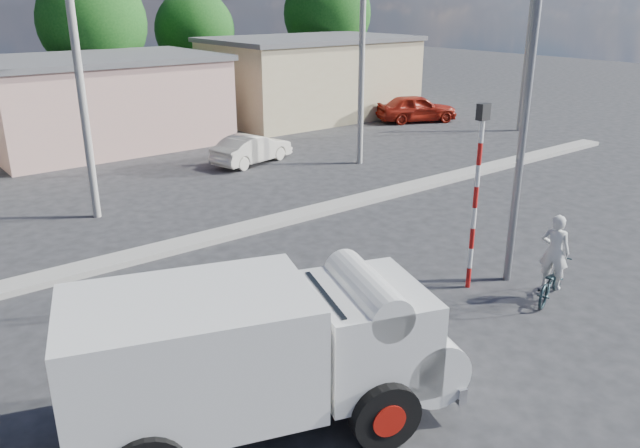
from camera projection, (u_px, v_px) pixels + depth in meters
ground_plane at (421, 359)px, 11.91m from camera, size 120.00×120.00×0.00m
median at (216, 236)px, 17.82m from camera, size 40.00×0.80×0.16m
truck at (267, 351)px, 9.62m from camera, size 6.37×3.96×2.48m
bicycle at (551, 281)px, 14.13m from camera, size 1.83×1.12×0.91m
cyclist at (553, 264)px, 13.99m from camera, size 0.60×0.73×1.74m
car_cream at (252, 149)px, 25.79m from camera, size 3.88×2.15×1.21m
car_red at (417, 108)px, 34.41m from camera, size 4.71×3.40×1.49m
traffic_pole at (477, 182)px, 13.99m from camera, size 0.28×0.18×4.36m
streetlight at (525, 73)px, 13.50m from camera, size 2.34×0.22×9.00m
building_row at (83, 100)px, 28.12m from camera, size 37.80×7.30×4.44m
tree_row at (86, 27)px, 33.46m from camera, size 43.62×7.43×8.42m
utility_poles at (236, 73)px, 21.29m from camera, size 35.40×0.24×8.00m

